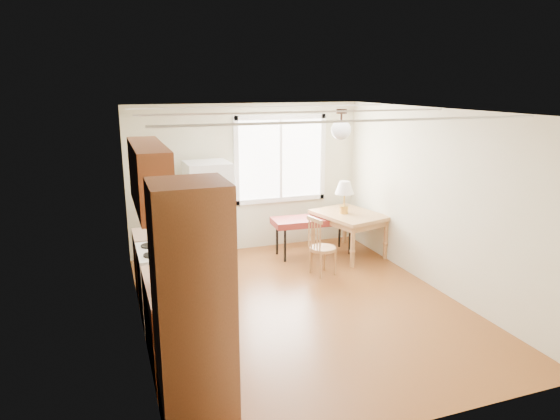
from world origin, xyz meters
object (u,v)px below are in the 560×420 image
refrigerator (209,213)px  chair (318,243)px  bench (314,221)px  dining_table (349,219)px

refrigerator → chair: size_ratio=1.84×
refrigerator → bench: bearing=-8.4°
bench → chair: (-0.31, -0.90, -0.07)m
dining_table → chair: size_ratio=1.50×
refrigerator → bench: refrigerator is taller
refrigerator → chair: refrigerator is taller
refrigerator → bench: size_ratio=1.15×
chair → dining_table: bearing=26.6°
bench → dining_table: size_ratio=1.07×
bench → dining_table: dining_table is taller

